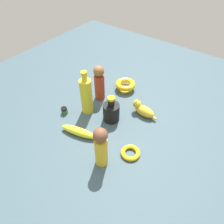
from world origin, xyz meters
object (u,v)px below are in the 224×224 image
bangle (130,153)px  banana (79,132)px  cat_figurine (143,109)px  nail_polish_jar (64,111)px  bowl (125,85)px  bottle_short (112,112)px  bottle_tall (86,96)px  person_figure_child (99,83)px  person_figure_adult (101,147)px

bangle → banana: banana is taller
cat_figurine → nail_polish_jar: (0.34, 0.25, -0.02)m
bowl → cat_figurine: bearing=147.7°
bottle_short → nail_polish_jar: (0.23, 0.12, -0.04)m
bottle_tall → nail_polish_jar: bearing=45.4°
bottle_short → person_figure_child: person_figure_child is taller
person_figure_adult → cat_figurine: 0.38m
bottle_short → nail_polish_jar: 0.26m
banana → bangle: bearing=-2.2°
bottle_short → bowl: 0.27m
bottle_short → banana: bottle_short is taller
cat_figurine → bangle: (-0.09, 0.26, -0.02)m
nail_polish_jar → bangle: bearing=178.8°
bottle_tall → person_figure_child: bearing=-81.8°
cat_figurine → bowl: (0.20, -0.13, -0.00)m
bottle_tall → banana: 0.20m
bottle_tall → bangle: size_ratio=2.86×
person_figure_child → cat_figurine: (-0.27, -0.03, -0.07)m
person_figure_child → bangle: (-0.37, 0.23, -0.10)m
bottle_tall → banana: (-0.08, 0.16, -0.09)m
person_figure_child → bangle: size_ratio=2.40×
person_figure_adult → bottle_short: (0.13, -0.24, -0.06)m
person_figure_adult → cat_figurine: person_figure_adult is taller
bottle_short → banana: bearing=70.5°
bottle_short → cat_figurine: (-0.11, -0.13, -0.02)m
bottle_short → nail_polish_jar: size_ratio=4.07×
cat_figurine → banana: size_ratio=0.80×
bottle_short → bowl: (0.09, -0.26, -0.02)m
bottle_tall → bangle: 0.38m
banana → bowl: (0.02, -0.44, 0.01)m
bottle_short → bowl: bearing=-71.0°
bottle_short → cat_figurine: size_ratio=0.98×
nail_polish_jar → bottle_tall: bearing=-134.6°
person_figure_adult → bottle_tall: 0.34m
banana → nail_polish_jar: bearing=144.9°
bowl → bottle_tall: bearing=78.9°
bottle_short → cat_figurine: bottle_short is taller
bottle_tall → bowl: 0.30m
bottle_short → nail_polish_jar: bearing=26.7°
bottle_tall → banana: bearing=117.1°
bottle_short → person_figure_adult: bearing=117.8°
person_figure_child → bottle_tall: 0.13m
bottle_short → bangle: bottle_short is taller
bangle → banana: size_ratio=0.47×
cat_figurine → bangle: cat_figurine is taller
nail_polish_jar → bowl: 0.40m
bottle_tall → bangle: bottle_tall is taller
bottle_short → bangle: (-0.20, 0.13, -0.04)m
banana → cat_figurine: bearing=46.8°
person_figure_child → bangle: person_figure_child is taller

